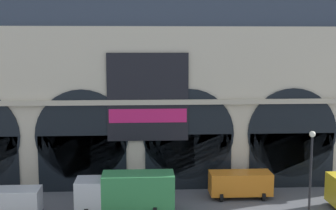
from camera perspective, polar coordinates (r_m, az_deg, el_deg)
name	(u,v)px	position (r m, az deg, el deg)	size (l,w,h in m)	color
ground_plane	(135,210)	(36.17, -4.17, -13.21)	(200.00, 200.00, 0.00)	#54565B
station_building	(136,92)	(41.36, -4.09, 1.65)	(48.52, 5.15, 17.59)	beige
van_midwest	(5,202)	(36.41, -20.00, -11.45)	(5.20, 2.48, 2.20)	#ADB2B7
box_truck_center	(127,192)	(35.18, -5.29, -10.90)	(7.50, 2.91, 3.12)	#ADB2B7
van_mideast	(240,183)	(38.99, 9.17, -9.78)	(5.20, 2.48, 2.20)	orange
street_lamp_quayside	(311,166)	(33.52, 17.70, -7.35)	(0.44, 0.44, 6.90)	black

